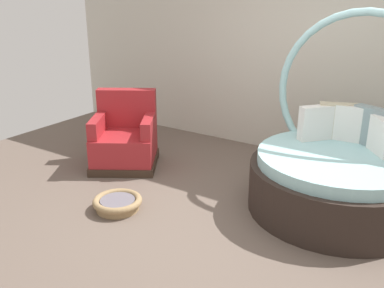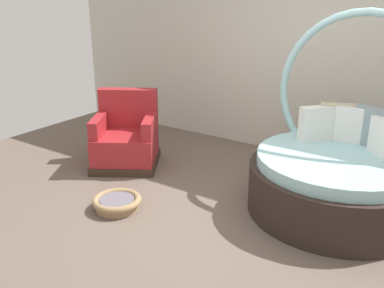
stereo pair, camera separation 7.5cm
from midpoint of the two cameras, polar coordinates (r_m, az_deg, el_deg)
ground_plane at (r=4.41m, az=5.17°, el=-9.68°), size 8.00×8.00×0.02m
back_wall at (r=5.85m, az=16.23°, el=12.77°), size 8.00×0.12×3.03m
round_daybed at (r=4.64m, az=19.41°, el=-3.48°), size 1.76×1.76×1.99m
red_armchair at (r=5.60m, az=-8.33°, el=0.57°), size 1.10×1.10×0.94m
pet_basket at (r=4.57m, az=-9.43°, el=-7.63°), size 0.51×0.51×0.13m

